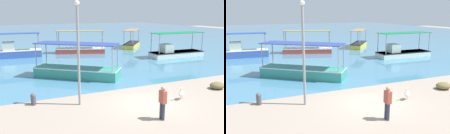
{
  "view_description": "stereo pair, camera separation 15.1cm",
  "coord_description": "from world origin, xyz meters",
  "views": [
    {
      "loc": [
        -7.27,
        -11.56,
        5.18
      ],
      "look_at": [
        0.29,
        5.3,
        1.04
      ],
      "focal_mm": 40.0,
      "sensor_mm": 36.0,
      "label": 1
    },
    {
      "loc": [
        -7.13,
        -11.62,
        5.18
      ],
      "look_at": [
        0.29,
        5.3,
        1.04
      ],
      "focal_mm": 40.0,
      "sensor_mm": 36.0,
      "label": 2
    }
  ],
  "objects": [
    {
      "name": "ground",
      "position": [
        0.0,
        0.0,
        0.0
      ],
      "size": [
        120.0,
        120.0,
        0.0
      ],
      "primitive_type": "plane",
      "color": "gray"
    },
    {
      "name": "harbor_water",
      "position": [
        0.0,
        48.0,
        0.0
      ],
      "size": [
        110.0,
        90.0,
        0.0
      ],
      "primitive_type": "cube",
      "color": "teal",
      "rests_on": "ground"
    },
    {
      "name": "fishing_boat_near_left",
      "position": [
        1.91,
        18.65,
        0.52
      ],
      "size": [
        6.37,
        3.76,
        2.82
      ],
      "color": "#CC4338",
      "rests_on": "harbor_water"
    },
    {
      "name": "fishing_boat_near_right",
      "position": [
        -1.89,
        7.25,
        0.57
      ],
      "size": [
        6.5,
        5.72,
        2.74
      ],
      "color": "teal",
      "rests_on": "harbor_water"
    },
    {
      "name": "fishing_boat_far_left",
      "position": [
        11.1,
        11.53,
        0.6
      ],
      "size": [
        6.45,
        2.21,
        2.8
      ],
      "color": "white",
      "rests_on": "harbor_water"
    },
    {
      "name": "fishing_boat_far_right",
      "position": [
        -5.59,
        18.6,
        0.7
      ],
      "size": [
        4.98,
        1.95,
        2.75
      ],
      "color": "#3A5BAD",
      "rests_on": "harbor_water"
    },
    {
      "name": "fishing_boat_outer",
      "position": [
        10.27,
        20.5,
        0.52
      ],
      "size": [
        4.67,
        5.24,
        2.55
      ],
      "color": "gold",
      "rests_on": "harbor_water"
    },
    {
      "name": "pelican",
      "position": [
        2.33,
        -0.3,
        0.38
      ],
      "size": [
        0.71,
        0.56,
        0.8
      ],
      "color": "#E0997A",
      "rests_on": "ground"
    },
    {
      "name": "lamp_post",
      "position": [
        -3.47,
        1.37,
        3.23
      ],
      "size": [
        0.28,
        0.28,
        5.74
      ],
      "color": "gray",
      "rests_on": "ground"
    },
    {
      "name": "mooring_bollard",
      "position": [
        -5.88,
        2.39,
        0.37
      ],
      "size": [
        0.3,
        0.3,
        0.7
      ],
      "color": "#47474C",
      "rests_on": "ground"
    },
    {
      "name": "fisherman_standing",
      "position": [
        -0.39,
        -2.19,
        0.91
      ],
      "size": [
        0.24,
        0.41,
        1.69
      ],
      "color": "#343648",
      "rests_on": "ground"
    },
    {
      "name": "net_pile",
      "position": [
        5.97,
        0.39,
        0.23
      ],
      "size": [
        1.06,
        0.9,
        0.46
      ],
      "primitive_type": "ellipsoid",
      "color": "brown",
      "rests_on": "ground"
    }
  ]
}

